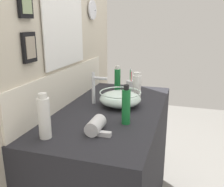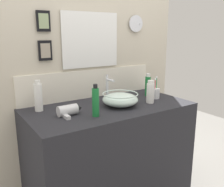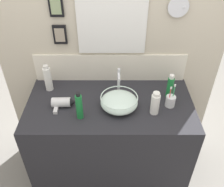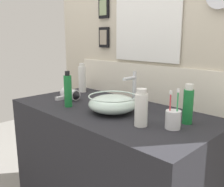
{
  "view_description": "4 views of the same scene",
  "coord_description": "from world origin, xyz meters",
  "px_view_note": "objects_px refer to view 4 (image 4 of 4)",
  "views": [
    {
      "loc": [
        -1.52,
        -0.47,
        1.51
      ],
      "look_at": [
        0.02,
        0.0,
        1.04
      ],
      "focal_mm": 40.0,
      "sensor_mm": 36.0,
      "label": 1
    },
    {
      "loc": [
        -1.04,
        -1.61,
        1.51
      ],
      "look_at": [
        0.02,
        0.0,
        1.04
      ],
      "focal_mm": 40.0,
      "sensor_mm": 36.0,
      "label": 2
    },
    {
      "loc": [
        0.02,
        -1.51,
        2.22
      ],
      "look_at": [
        0.02,
        0.0,
        1.04
      ],
      "focal_mm": 40.0,
      "sensor_mm": 36.0,
      "label": 3
    },
    {
      "loc": [
        1.08,
        -1.05,
        1.37
      ],
      "look_at": [
        0.02,
        0.0,
        1.04
      ],
      "focal_mm": 40.0,
      "sensor_mm": 36.0,
      "label": 4
    }
  ],
  "objects_px": {
    "soap_dispenser": "(188,105)",
    "lotion_bottle": "(82,78)",
    "shampoo_bottle": "(68,90)",
    "glass_bowl_sink": "(113,103)",
    "spray_bottle": "(141,108)",
    "toothbrush_cup": "(173,119)",
    "faucet": "(133,87)",
    "hair_drier": "(71,95)"
  },
  "relations": [
    {
      "from": "soap_dispenser",
      "to": "spray_bottle",
      "type": "bearing_deg",
      "value": -126.34
    },
    {
      "from": "glass_bowl_sink",
      "to": "soap_dispenser",
      "type": "height_order",
      "value": "soap_dispenser"
    },
    {
      "from": "spray_bottle",
      "to": "faucet",
      "type": "bearing_deg",
      "value": 137.02
    },
    {
      "from": "spray_bottle",
      "to": "lotion_bottle",
      "type": "bearing_deg",
      "value": 160.88
    },
    {
      "from": "glass_bowl_sink",
      "to": "lotion_bottle",
      "type": "relative_size",
      "value": 1.23
    },
    {
      "from": "hair_drier",
      "to": "spray_bottle",
      "type": "xyz_separation_m",
      "value": [
        0.7,
        -0.07,
        0.05
      ]
    },
    {
      "from": "toothbrush_cup",
      "to": "faucet",
      "type": "bearing_deg",
      "value": 157.45
    },
    {
      "from": "glass_bowl_sink",
      "to": "hair_drier",
      "type": "bearing_deg",
      "value": 178.62
    },
    {
      "from": "soap_dispenser",
      "to": "toothbrush_cup",
      "type": "bearing_deg",
      "value": -95.79
    },
    {
      "from": "toothbrush_cup",
      "to": "spray_bottle",
      "type": "relative_size",
      "value": 1.05
    },
    {
      "from": "hair_drier",
      "to": "shampoo_bottle",
      "type": "xyz_separation_m",
      "value": [
        0.14,
        -0.12,
        0.07
      ]
    },
    {
      "from": "glass_bowl_sink",
      "to": "soap_dispenser",
      "type": "distance_m",
      "value": 0.43
    },
    {
      "from": "soap_dispenser",
      "to": "shampoo_bottle",
      "type": "bearing_deg",
      "value": -160.46
    },
    {
      "from": "hair_drier",
      "to": "lotion_bottle",
      "type": "height_order",
      "value": "lotion_bottle"
    },
    {
      "from": "toothbrush_cup",
      "to": "soap_dispenser",
      "type": "distance_m",
      "value": 0.13
    },
    {
      "from": "glass_bowl_sink",
      "to": "lotion_bottle",
      "type": "xyz_separation_m",
      "value": [
        -0.58,
        0.23,
        0.06
      ]
    },
    {
      "from": "hair_drier",
      "to": "spray_bottle",
      "type": "bearing_deg",
      "value": -5.91
    },
    {
      "from": "shampoo_bottle",
      "to": "faucet",
      "type": "bearing_deg",
      "value": 45.6
    },
    {
      "from": "toothbrush_cup",
      "to": "soap_dispenser",
      "type": "relative_size",
      "value": 0.96
    },
    {
      "from": "faucet",
      "to": "lotion_bottle",
      "type": "height_order",
      "value": "lotion_bottle"
    },
    {
      "from": "hair_drier",
      "to": "spray_bottle",
      "type": "height_order",
      "value": "spray_bottle"
    },
    {
      "from": "faucet",
      "to": "lotion_bottle",
      "type": "bearing_deg",
      "value": 175.3
    },
    {
      "from": "shampoo_bottle",
      "to": "lotion_bottle",
      "type": "bearing_deg",
      "value": 130.51
    },
    {
      "from": "shampoo_bottle",
      "to": "soap_dispenser",
      "type": "bearing_deg",
      "value": 19.54
    },
    {
      "from": "glass_bowl_sink",
      "to": "faucet",
      "type": "xyz_separation_m",
      "value": [
        0.0,
        0.18,
        0.08
      ]
    },
    {
      "from": "lotion_bottle",
      "to": "spray_bottle",
      "type": "relative_size",
      "value": 1.23
    },
    {
      "from": "lotion_bottle",
      "to": "faucet",
      "type": "bearing_deg",
      "value": -4.7
    },
    {
      "from": "hair_drier",
      "to": "shampoo_bottle",
      "type": "relative_size",
      "value": 0.81
    },
    {
      "from": "glass_bowl_sink",
      "to": "lotion_bottle",
      "type": "height_order",
      "value": "lotion_bottle"
    },
    {
      "from": "faucet",
      "to": "hair_drier",
      "type": "relative_size",
      "value": 1.23
    },
    {
      "from": "glass_bowl_sink",
      "to": "spray_bottle",
      "type": "relative_size",
      "value": 1.51
    },
    {
      "from": "soap_dispenser",
      "to": "lotion_bottle",
      "type": "bearing_deg",
      "value": 174.48
    },
    {
      "from": "shampoo_bottle",
      "to": "soap_dispenser",
      "type": "xyz_separation_m",
      "value": [
        0.7,
        0.25,
        -0.01
      ]
    },
    {
      "from": "hair_drier",
      "to": "toothbrush_cup",
      "type": "relative_size",
      "value": 0.93
    },
    {
      "from": "soap_dispenser",
      "to": "faucet",
      "type": "bearing_deg",
      "value": 173.32
    },
    {
      "from": "glass_bowl_sink",
      "to": "faucet",
      "type": "bearing_deg",
      "value": 90.0
    },
    {
      "from": "toothbrush_cup",
      "to": "spray_bottle",
      "type": "bearing_deg",
      "value": -148.86
    },
    {
      "from": "spray_bottle",
      "to": "glass_bowl_sink",
      "type": "bearing_deg",
      "value": 166.81
    },
    {
      "from": "faucet",
      "to": "hair_drier",
      "type": "distance_m",
      "value": 0.48
    },
    {
      "from": "faucet",
      "to": "soap_dispenser",
      "type": "relative_size",
      "value": 1.1
    },
    {
      "from": "glass_bowl_sink",
      "to": "shampoo_bottle",
      "type": "xyz_separation_m",
      "value": [
        -0.29,
        -0.11,
        0.05
      ]
    },
    {
      "from": "faucet",
      "to": "shampoo_bottle",
      "type": "distance_m",
      "value": 0.42
    }
  ]
}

